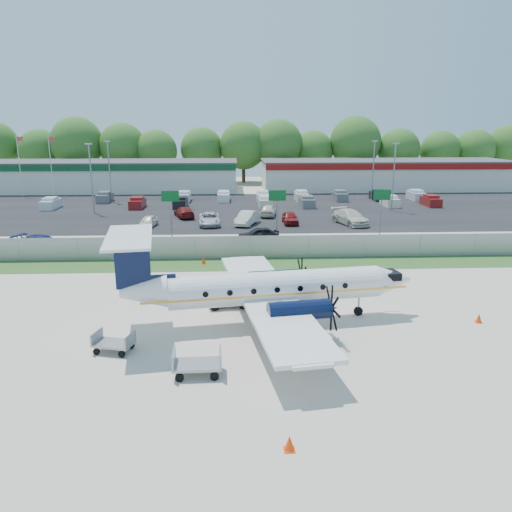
{
  "coord_description": "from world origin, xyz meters",
  "views": [
    {
      "loc": [
        -1.62,
        -28.36,
        11.37
      ],
      "look_at": [
        0.0,
        6.0,
        2.3
      ],
      "focal_mm": 35.0,
      "sensor_mm": 36.0,
      "label": 1
    }
  ],
  "objects_px": {
    "pushback_tug": "(229,296)",
    "baggage_cart_far": "(114,343)",
    "aircraft": "(269,288)",
    "baggage_cart_near": "(197,364)"
  },
  "relations": [
    {
      "from": "pushback_tug",
      "to": "baggage_cart_far",
      "type": "relative_size",
      "value": 1.21
    },
    {
      "from": "aircraft",
      "to": "baggage_cart_far",
      "type": "distance_m",
      "value": 9.2
    },
    {
      "from": "aircraft",
      "to": "pushback_tug",
      "type": "xyz_separation_m",
      "value": [
        -2.37,
        2.95,
        -1.5
      ]
    },
    {
      "from": "pushback_tug",
      "to": "aircraft",
      "type": "bearing_deg",
      "value": -51.17
    },
    {
      "from": "baggage_cart_far",
      "to": "pushback_tug",
      "type": "bearing_deg",
      "value": 47.81
    },
    {
      "from": "aircraft",
      "to": "baggage_cart_far",
      "type": "height_order",
      "value": "aircraft"
    },
    {
      "from": "baggage_cart_far",
      "to": "aircraft",
      "type": "bearing_deg",
      "value": 23.43
    },
    {
      "from": "pushback_tug",
      "to": "baggage_cart_far",
      "type": "bearing_deg",
      "value": -132.19
    },
    {
      "from": "baggage_cart_near",
      "to": "baggage_cart_far",
      "type": "height_order",
      "value": "baggage_cart_near"
    },
    {
      "from": "aircraft",
      "to": "baggage_cart_near",
      "type": "relative_size",
      "value": 7.9
    }
  ]
}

